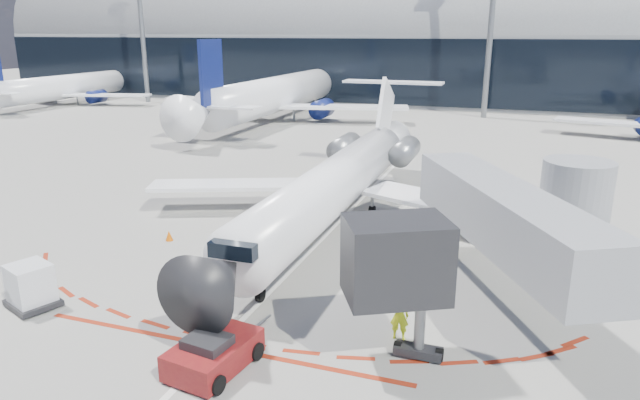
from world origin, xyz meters
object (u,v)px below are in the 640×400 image
(regional_jet, at_px, (340,179))
(uld_container, at_px, (31,286))
(pushback_tug, at_px, (214,353))
(ramp_worker, at_px, (399,315))

(regional_jet, xyz_separation_m, uld_container, (-8.34, -14.18, -1.60))
(pushback_tug, distance_m, uld_container, 9.07)
(ramp_worker, xyz_separation_m, uld_container, (-14.22, -2.36, -0.03))
(uld_container, bearing_deg, ramp_worker, 30.82)
(regional_jet, distance_m, ramp_worker, 13.29)
(pushback_tug, height_order, ramp_worker, ramp_worker)
(ramp_worker, bearing_deg, regional_jet, -66.45)
(pushback_tug, height_order, uld_container, uld_container)
(pushback_tug, bearing_deg, uld_container, 179.25)
(pushback_tug, relative_size, ramp_worker, 2.74)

